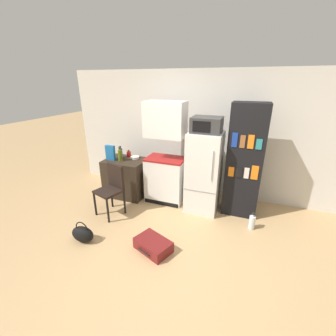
{
  "coord_description": "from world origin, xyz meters",
  "views": [
    {
      "loc": [
        0.82,
        -2.4,
        2.26
      ],
      "look_at": [
        -0.41,
        0.85,
        0.9
      ],
      "focal_mm": 24.0,
      "sensor_mm": 36.0,
      "label": 1
    }
  ],
  "objects_px": {
    "bottle_blue_soda": "(121,153)",
    "kitchen_hutch": "(166,158)",
    "bookshelf": "(244,162)",
    "cereal_box": "(110,153)",
    "water_bottle_front": "(252,222)",
    "refrigerator": "(204,172)",
    "handbag": "(83,234)",
    "bottle_ketchup_red": "(129,154)",
    "microwave": "(207,125)",
    "bottle_olive_oil": "(120,155)",
    "chair": "(112,185)",
    "suitcase_large_flat": "(153,245)",
    "side_table": "(126,177)",
    "bowl": "(135,157)"
  },
  "relations": [
    {
      "from": "microwave",
      "to": "cereal_box",
      "type": "xyz_separation_m",
      "value": [
        -1.87,
        -0.11,
        -0.66
      ]
    },
    {
      "from": "bookshelf",
      "to": "cereal_box",
      "type": "bearing_deg",
      "value": -175.02
    },
    {
      "from": "bottle_ketchup_red",
      "to": "cereal_box",
      "type": "distance_m",
      "value": 0.4
    },
    {
      "from": "bookshelf",
      "to": "handbag",
      "type": "height_order",
      "value": "bookshelf"
    },
    {
      "from": "bottle_blue_soda",
      "to": "chair",
      "type": "xyz_separation_m",
      "value": [
        0.29,
        -0.8,
        -0.33
      ]
    },
    {
      "from": "bookshelf",
      "to": "handbag",
      "type": "relative_size",
      "value": 5.42
    },
    {
      "from": "microwave",
      "to": "chair",
      "type": "height_order",
      "value": "microwave"
    },
    {
      "from": "kitchen_hutch",
      "to": "handbag",
      "type": "bearing_deg",
      "value": -113.17
    },
    {
      "from": "bottle_ketchup_red",
      "to": "bowl",
      "type": "relative_size",
      "value": 0.81
    },
    {
      "from": "refrigerator",
      "to": "microwave",
      "type": "xyz_separation_m",
      "value": [
        -0.0,
        -0.0,
        0.85
      ]
    },
    {
      "from": "bowl",
      "to": "water_bottle_front",
      "type": "bearing_deg",
      "value": -11.56
    },
    {
      "from": "kitchen_hutch",
      "to": "suitcase_large_flat",
      "type": "relative_size",
      "value": 3.27
    },
    {
      "from": "kitchen_hutch",
      "to": "water_bottle_front",
      "type": "relative_size",
      "value": 6.58
    },
    {
      "from": "bottle_blue_soda",
      "to": "cereal_box",
      "type": "height_order",
      "value": "cereal_box"
    },
    {
      "from": "bottle_blue_soda",
      "to": "bowl",
      "type": "relative_size",
      "value": 1.41
    },
    {
      "from": "bottle_blue_soda",
      "to": "bookshelf",
      "type": "bearing_deg",
      "value": 0.63
    },
    {
      "from": "kitchen_hutch",
      "to": "chair",
      "type": "height_order",
      "value": "kitchen_hutch"
    },
    {
      "from": "bottle_ketchup_red",
      "to": "chair",
      "type": "xyz_separation_m",
      "value": [
        0.17,
        -0.91,
        -0.29
      ]
    },
    {
      "from": "side_table",
      "to": "microwave",
      "type": "height_order",
      "value": "microwave"
    },
    {
      "from": "suitcase_large_flat",
      "to": "cereal_box",
      "type": "bearing_deg",
      "value": 161.64
    },
    {
      "from": "bookshelf",
      "to": "water_bottle_front",
      "type": "height_order",
      "value": "bookshelf"
    },
    {
      "from": "microwave",
      "to": "bottle_ketchup_red",
      "type": "bearing_deg",
      "value": 173.21
    },
    {
      "from": "bookshelf",
      "to": "water_bottle_front",
      "type": "xyz_separation_m",
      "value": [
        0.24,
        -0.46,
        -0.85
      ]
    },
    {
      "from": "refrigerator",
      "to": "bowl",
      "type": "distance_m",
      "value": 1.47
    },
    {
      "from": "kitchen_hutch",
      "to": "bowl",
      "type": "bearing_deg",
      "value": 174.28
    },
    {
      "from": "refrigerator",
      "to": "handbag",
      "type": "bearing_deg",
      "value": -132.85
    },
    {
      "from": "suitcase_large_flat",
      "to": "handbag",
      "type": "height_order",
      "value": "handbag"
    },
    {
      "from": "refrigerator",
      "to": "bottle_olive_oil",
      "type": "relative_size",
      "value": 5.16
    },
    {
      "from": "side_table",
      "to": "handbag",
      "type": "relative_size",
      "value": 2.24
    },
    {
      "from": "kitchen_hutch",
      "to": "bottle_olive_oil",
      "type": "height_order",
      "value": "kitchen_hutch"
    },
    {
      "from": "suitcase_large_flat",
      "to": "water_bottle_front",
      "type": "height_order",
      "value": "water_bottle_front"
    },
    {
      "from": "microwave",
      "to": "bottle_olive_oil",
      "type": "xyz_separation_m",
      "value": [
        -1.66,
        -0.09,
        -0.69
      ]
    },
    {
      "from": "chair",
      "to": "water_bottle_front",
      "type": "distance_m",
      "value": 2.43
    },
    {
      "from": "side_table",
      "to": "bottle_ketchup_red",
      "type": "distance_m",
      "value": 0.49
    },
    {
      "from": "kitchen_hutch",
      "to": "chair",
      "type": "xyz_separation_m",
      "value": [
        -0.71,
        -0.77,
        -0.34
      ]
    },
    {
      "from": "chair",
      "to": "bookshelf",
      "type": "bearing_deg",
      "value": 39.12
    },
    {
      "from": "bottle_blue_soda",
      "to": "kitchen_hutch",
      "type": "bearing_deg",
      "value": -1.24
    },
    {
      "from": "bottle_olive_oil",
      "to": "water_bottle_front",
      "type": "xyz_separation_m",
      "value": [
        2.56,
        -0.26,
        -0.76
      ]
    },
    {
      "from": "refrigerator",
      "to": "bowl",
      "type": "relative_size",
      "value": 8.4
    },
    {
      "from": "side_table",
      "to": "bottle_blue_soda",
      "type": "xyz_separation_m",
      "value": [
        -0.15,
        0.09,
        0.49
      ]
    },
    {
      "from": "refrigerator",
      "to": "suitcase_large_flat",
      "type": "height_order",
      "value": "refrigerator"
    },
    {
      "from": "side_table",
      "to": "cereal_box",
      "type": "distance_m",
      "value": 0.6
    },
    {
      "from": "refrigerator",
      "to": "microwave",
      "type": "relative_size",
      "value": 2.96
    },
    {
      "from": "kitchen_hutch",
      "to": "cereal_box",
      "type": "height_order",
      "value": "kitchen_hutch"
    },
    {
      "from": "bowl",
      "to": "cereal_box",
      "type": "distance_m",
      "value": 0.49
    },
    {
      "from": "bowl",
      "to": "water_bottle_front",
      "type": "distance_m",
      "value": 2.5
    },
    {
      "from": "suitcase_large_flat",
      "to": "water_bottle_front",
      "type": "relative_size",
      "value": 2.01
    },
    {
      "from": "side_table",
      "to": "cereal_box",
      "type": "bearing_deg",
      "value": -158.02
    },
    {
      "from": "bottle_olive_oil",
      "to": "bottle_blue_soda",
      "type": "height_order",
      "value": "bottle_olive_oil"
    },
    {
      "from": "bottle_blue_soda",
      "to": "chair",
      "type": "distance_m",
      "value": 0.91
    }
  ]
}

